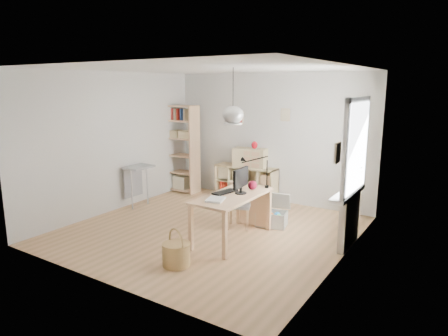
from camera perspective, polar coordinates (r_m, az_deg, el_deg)
The scene contains 20 objects.
ground at distance 6.94m, azimuth -2.06°, elevation -8.85°, with size 4.50×4.50×0.00m, color tan.
room_shell at distance 6.09m, azimuth 1.29°, elevation 7.59°, with size 4.50×4.50×4.50m.
window_unit at distance 6.18m, azimuth 18.42°, elevation 2.85°, with size 0.07×1.16×1.46m.
radiator at distance 6.46m, azimuth 17.45°, elevation -7.25°, with size 0.10×0.80×0.80m, color silver.
windowsill at distance 6.35m, azimuth 17.26°, elevation -3.51°, with size 0.22×1.20×0.06m, color white.
desk at distance 6.33m, azimuth 1.23°, elevation -4.64°, with size 0.70×1.50×0.75m.
cube_shelf at distance 8.78m, azimuth 3.14°, elevation -2.40°, with size 1.40×0.38×0.72m.
tall_bookshelf at distance 9.26m, azimuth -6.13°, elevation 3.27°, with size 0.80×0.38×2.00m.
side_table at distance 8.28m, azimuth -12.36°, elevation -0.90°, with size 0.40×0.55×0.85m.
chair at distance 6.97m, azimuth 2.22°, elevation -4.91°, with size 0.50×0.50×0.78m.
wicker_basket at distance 5.65m, azimuth -6.83°, elevation -12.01°, with size 0.39×0.39×0.54m.
storage_chest at distance 7.18m, azimuth 6.99°, elevation -6.73°, with size 0.62×0.67×0.54m.
monitor at distance 6.32m, azimuth 2.41°, elevation -1.64°, with size 0.19×0.47×0.41m.
keyboard at distance 6.41m, azimuth 0.15°, elevation -3.44°, with size 0.17×0.45×0.02m, color black.
task_lamp at distance 6.72m, azimuth 4.17°, elevation 0.14°, with size 0.47×0.17×0.50m.
yarn_ball at distance 6.60m, azimuth 4.08°, elevation -2.47°, with size 0.15×0.15×0.15m, color #510A19.
paper_tray at distance 5.98m, azimuth -1.21°, elevation -4.52°, with size 0.24×0.30×0.03m, color white.
drawer_chest at distance 8.56m, azimuth 3.72°, elevation 1.49°, with size 0.70×0.32×0.40m, color #D2B98A.
red_vase at distance 8.46m, azimuth 4.38°, elevation 3.29°, with size 0.13×0.13×0.16m, color maroon.
potted_plant at distance 6.57m, azimuth 17.88°, elevation -1.14°, with size 0.32×0.28×0.36m, color #386827.
Camera 1 is at (3.71, -5.33, 2.44)m, focal length 32.00 mm.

